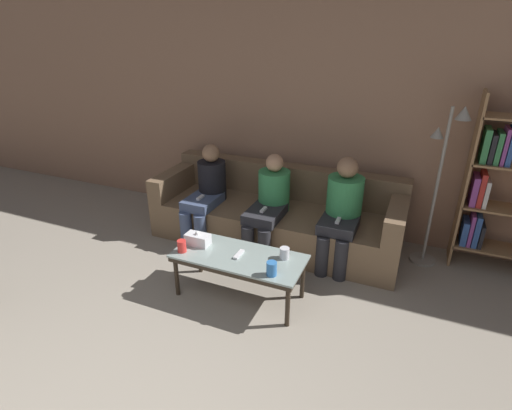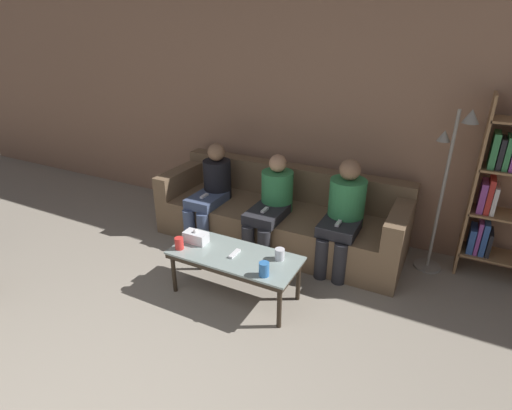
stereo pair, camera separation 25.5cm
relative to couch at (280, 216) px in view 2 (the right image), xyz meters
The scene contains 13 objects.
wall_back 1.14m from the couch, 90.00° to the left, with size 12.00×0.06×2.60m.
couch is the anchor object (origin of this frame).
coffee_table 1.14m from the couch, 86.52° to the right, with size 1.15×0.51×0.43m.
cup_near_left 1.38m from the couch, 71.40° to the right, with size 0.08×0.08×0.12m.
cup_near_right 1.35m from the couch, 108.17° to the right, with size 0.08×0.08×0.11m.
cup_far_center 1.13m from the couch, 66.33° to the right, with size 0.08×0.08×0.10m.
tissue_box 1.18m from the couch, 107.88° to the right, with size 0.22×0.12×0.13m.
game_remote 1.15m from the couch, 86.52° to the right, with size 0.04×0.15×0.02m.
bookshelf 2.22m from the couch, ahead, with size 0.85×0.32×1.72m.
standing_lamp 1.74m from the couch, ahead, with size 0.31×0.26×1.60m.
seated_person_left_end 0.83m from the couch, 163.02° to the right, with size 0.31×0.68×1.06m.
seated_person_mid_left 0.35m from the couch, 90.00° to the right, with size 0.34×0.73×1.04m.
seated_person_mid_right 0.83m from the couch, 14.50° to the right, with size 0.36×0.64×1.10m.
Camera 2 is at (1.61, -0.51, 2.25)m, focal length 28.00 mm.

